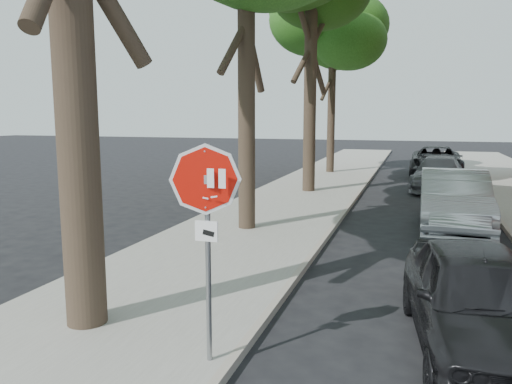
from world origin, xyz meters
TOP-DOWN VIEW (x-y plane):
  - ground at (0.00, 0.00)m, footprint 120.00×120.00m
  - sidewalk_left at (-2.50, 12.00)m, footprint 4.00×55.00m
  - curb_left at (-0.45, 12.00)m, footprint 0.12×55.00m
  - curb_right at (3.95, 12.00)m, footprint 0.12×55.00m
  - stop_sign at (-0.70, -0.03)m, footprint 0.76×0.34m
  - tree_far at (-2.72, 21.11)m, footprint 5.29×4.91m
  - car_a at (2.42, 1.50)m, footprint 2.09×4.25m
  - car_b at (2.60, 8.93)m, footprint 1.71×4.84m
  - car_c at (2.51, 16.48)m, footprint 2.45×4.90m
  - car_d at (2.60, 21.83)m, footprint 2.60×5.43m

SIDE VIEW (x-z plane):
  - ground at x=0.00m, z-range 0.00..0.00m
  - sidewalk_left at x=-2.50m, z-range 0.00..0.12m
  - curb_left at x=-0.45m, z-range 0.00..0.13m
  - curb_right at x=3.95m, z-range 0.00..0.13m
  - car_c at x=2.51m, z-range 0.00..1.37m
  - car_a at x=2.42m, z-range 0.00..1.39m
  - car_d at x=2.60m, z-range 0.00..1.49m
  - car_b at x=2.60m, z-range 0.00..1.59m
  - stop_sign at x=-0.70m, z-range 0.64..3.25m
  - tree_far at x=-2.72m, z-range 2.55..11.88m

